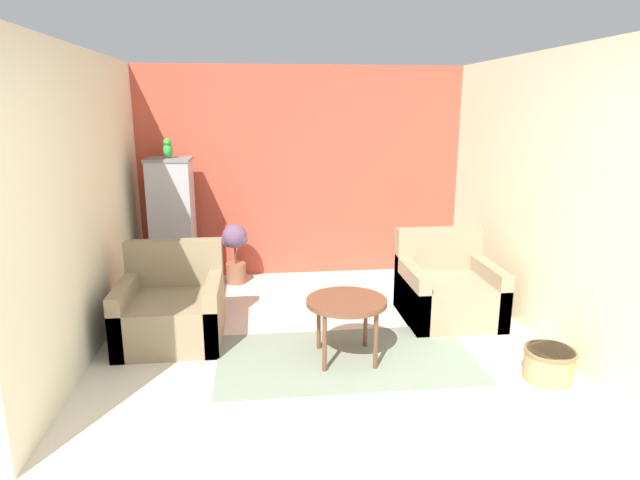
{
  "coord_description": "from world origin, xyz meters",
  "views": [
    {
      "loc": [
        -0.53,
        -2.75,
        2.03
      ],
      "look_at": [
        0.0,
        1.84,
        0.88
      ],
      "focal_mm": 30.0,
      "sensor_mm": 36.0,
      "label": 1
    }
  ],
  "objects_px": {
    "birdcage": "(173,227)",
    "armchair_right": "(448,292)",
    "potted_plant": "(235,247)",
    "armchair_left": "(172,311)",
    "wicker_basket": "(549,363)",
    "coffee_table": "(346,306)",
    "parrot": "(168,149)"
  },
  "relations": [
    {
      "from": "birdcage",
      "to": "armchair_right",
      "type": "bearing_deg",
      "value": -24.0
    },
    {
      "from": "potted_plant",
      "to": "birdcage",
      "type": "bearing_deg",
      "value": -172.96
    },
    {
      "from": "armchair_left",
      "to": "armchair_right",
      "type": "relative_size",
      "value": 1.0
    },
    {
      "from": "wicker_basket",
      "to": "coffee_table",
      "type": "bearing_deg",
      "value": 161.18
    },
    {
      "from": "birdcage",
      "to": "parrot",
      "type": "bearing_deg",
      "value": 90.0
    },
    {
      "from": "potted_plant",
      "to": "wicker_basket",
      "type": "bearing_deg",
      "value": -46.75
    },
    {
      "from": "armchair_left",
      "to": "potted_plant",
      "type": "relative_size",
      "value": 1.23
    },
    {
      "from": "parrot",
      "to": "wicker_basket",
      "type": "xyz_separation_m",
      "value": [
        3.13,
        -2.53,
        -1.45
      ]
    },
    {
      "from": "armchair_left",
      "to": "parrot",
      "type": "height_order",
      "value": "parrot"
    },
    {
      "from": "birdcage",
      "to": "potted_plant",
      "type": "xyz_separation_m",
      "value": [
        0.67,
        0.08,
        -0.28
      ]
    },
    {
      "from": "armchair_left",
      "to": "potted_plant",
      "type": "height_order",
      "value": "armchair_left"
    },
    {
      "from": "potted_plant",
      "to": "parrot",
      "type": "bearing_deg",
      "value": -173.11
    },
    {
      "from": "coffee_table",
      "to": "birdcage",
      "type": "height_order",
      "value": "birdcage"
    },
    {
      "from": "parrot",
      "to": "wicker_basket",
      "type": "relative_size",
      "value": 0.57
    },
    {
      "from": "coffee_table",
      "to": "armchair_left",
      "type": "height_order",
      "value": "armchair_left"
    },
    {
      "from": "coffee_table",
      "to": "parrot",
      "type": "xyz_separation_m",
      "value": [
        -1.65,
        2.03,
        1.11
      ]
    },
    {
      "from": "coffee_table",
      "to": "parrot",
      "type": "relative_size",
      "value": 2.99
    },
    {
      "from": "wicker_basket",
      "to": "armchair_left",
      "type": "bearing_deg",
      "value": 159.93
    },
    {
      "from": "wicker_basket",
      "to": "birdcage",
      "type": "bearing_deg",
      "value": 141.07
    },
    {
      "from": "armchair_left",
      "to": "coffee_table",
      "type": "bearing_deg",
      "value": -21.32
    },
    {
      "from": "birdcage",
      "to": "potted_plant",
      "type": "bearing_deg",
      "value": 7.04
    },
    {
      "from": "parrot",
      "to": "birdcage",
      "type": "bearing_deg",
      "value": -90.0
    },
    {
      "from": "armchair_right",
      "to": "parrot",
      "type": "xyz_separation_m",
      "value": [
        -2.79,
        1.24,
        1.32
      ]
    },
    {
      "from": "armchair_left",
      "to": "armchair_right",
      "type": "distance_m",
      "value": 2.62
    },
    {
      "from": "coffee_table",
      "to": "birdcage",
      "type": "bearing_deg",
      "value": 129.15
    },
    {
      "from": "potted_plant",
      "to": "wicker_basket",
      "type": "height_order",
      "value": "potted_plant"
    },
    {
      "from": "wicker_basket",
      "to": "parrot",
      "type": "bearing_deg",
      "value": 141.05
    },
    {
      "from": "coffee_table",
      "to": "wicker_basket",
      "type": "bearing_deg",
      "value": -18.82
    },
    {
      "from": "parrot",
      "to": "wicker_basket",
      "type": "distance_m",
      "value": 4.28
    },
    {
      "from": "parrot",
      "to": "potted_plant",
      "type": "relative_size",
      "value": 0.31
    },
    {
      "from": "armchair_left",
      "to": "wicker_basket",
      "type": "xyz_separation_m",
      "value": [
        2.96,
        -1.08,
        -0.13
      ]
    },
    {
      "from": "birdcage",
      "to": "parrot",
      "type": "xyz_separation_m",
      "value": [
        0.0,
        0.0,
        0.87
      ]
    }
  ]
}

